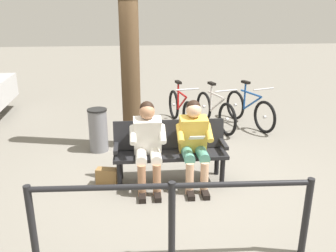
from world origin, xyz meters
The scene contains 11 objects.
ground_plane centered at (0.00, 0.00, 0.00)m, with size 40.00×40.00×0.00m, color slate.
bench centered at (0.12, 0.07, 0.51)m, with size 1.61×0.51×0.87m.
person_reading centered at (-0.20, 0.24, 0.66)m, with size 0.50×0.77×1.20m.
person_companion centered at (0.44, 0.23, 0.66)m, with size 0.50×0.77×1.20m.
handbag centered at (1.03, 0.13, 0.12)m, with size 0.30×0.14×0.24m, color olive.
tree_trunk centered at (0.63, -1.35, 2.06)m, with size 0.33×0.33×4.13m, color #4C3823.
litter_bin centered at (1.23, -1.17, 0.38)m, with size 0.34×0.34×0.76m.
bicycle_silver centered at (-1.86, -2.23, 0.36)m, with size 0.64×1.62×0.94m.
bicycle_blue centered at (-1.10, -2.17, 0.36)m, with size 0.58×1.64×0.94m.
bicycle_green centered at (-0.41, -2.39, 0.36)m, with size 0.48×1.67×0.94m.
railing_fence centered at (0.31, 1.79, 0.58)m, with size 2.73×0.23×0.85m.
Camera 1 is at (0.68, 4.69, 2.38)m, focal length 37.42 mm.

